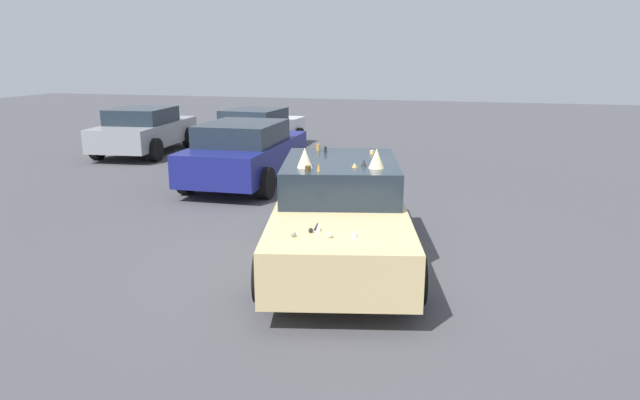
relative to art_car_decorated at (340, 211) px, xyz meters
The scene contains 5 objects.
ground_plane 0.73m from the art_car_decorated, 166.98° to the right, with size 60.00×60.00×0.00m, color #47474C.
art_car_decorated is the anchor object (origin of this frame).
parked_sedan_row_back_center 10.75m from the art_car_decorated, 46.73° to the left, with size 4.20×2.30×1.39m.
parked_sedan_behind_left 9.85m from the art_car_decorated, 28.30° to the left, with size 4.04×2.12×1.33m.
parked_sedan_near_left 5.39m from the art_car_decorated, 37.10° to the left, with size 4.27×2.13×1.45m.
Camera 1 is at (-7.59, -1.76, 2.94)m, focal length 31.54 mm.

